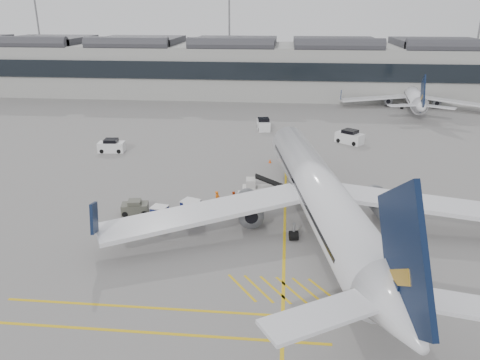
# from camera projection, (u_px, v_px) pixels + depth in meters

# --- Properties ---
(ground) EXTENTS (220.00, 220.00, 0.00)m
(ground) POSITION_uv_depth(u_px,v_px,m) (170.00, 238.00, 40.93)
(ground) COLOR gray
(ground) RESTS_ON ground
(terminal) EXTENTS (200.00, 20.45, 12.40)m
(terminal) POSITION_uv_depth(u_px,v_px,m) (244.00, 67.00, 105.84)
(terminal) COLOR #9E9E99
(terminal) RESTS_ON ground
(light_masts) EXTENTS (113.00, 0.60, 25.45)m
(light_masts) POSITION_uv_depth(u_px,v_px,m) (243.00, 26.00, 116.19)
(light_masts) COLOR slate
(light_masts) RESTS_ON ground
(apron_markings) EXTENTS (0.25, 60.00, 0.01)m
(apron_markings) POSITION_uv_depth(u_px,v_px,m) (285.00, 199.00, 49.33)
(apron_markings) COLOR gold
(apron_markings) RESTS_ON ground
(airliner_main) EXTENTS (38.56, 42.46, 11.36)m
(airliner_main) POSITION_uv_depth(u_px,v_px,m) (321.00, 195.00, 41.48)
(airliner_main) COLOR silver
(airliner_main) RESTS_ON ground
(airliner_far) EXTENTS (28.31, 31.12, 8.30)m
(airliner_far) POSITION_uv_depth(u_px,v_px,m) (413.00, 96.00, 92.19)
(airliner_far) COLOR silver
(airliner_far) RESTS_ON ground
(belt_loader) EXTENTS (5.26, 2.04, 2.12)m
(belt_loader) POSITION_uv_depth(u_px,v_px,m) (261.00, 188.00, 50.44)
(belt_loader) COLOR beige
(belt_loader) RESTS_ON ground
(baggage_cart_a) EXTENTS (1.79, 1.50, 1.83)m
(baggage_cart_a) POSITION_uv_depth(u_px,v_px,m) (246.00, 201.00, 46.22)
(baggage_cart_a) COLOR gray
(baggage_cart_a) RESTS_ON ground
(baggage_cart_b) EXTENTS (2.09, 1.92, 1.80)m
(baggage_cart_b) POSITION_uv_depth(u_px,v_px,m) (191.00, 208.00, 44.60)
(baggage_cart_b) COLOR gray
(baggage_cart_b) RESTS_ON ground
(baggage_cart_c) EXTENTS (1.77, 1.56, 1.61)m
(baggage_cart_c) POSITION_uv_depth(u_px,v_px,m) (160.00, 214.00, 43.67)
(baggage_cart_c) COLOR gray
(baggage_cart_c) RESTS_ON ground
(baggage_cart_d) EXTENTS (2.08, 1.88, 1.82)m
(baggage_cart_d) POSITION_uv_depth(u_px,v_px,m) (192.00, 211.00, 43.97)
(baggage_cart_d) COLOR gray
(baggage_cart_d) RESTS_ON ground
(ramp_agent_a) EXTENTS (0.72, 0.82, 1.90)m
(ramp_agent_a) POSITION_uv_depth(u_px,v_px,m) (217.00, 200.00, 46.51)
(ramp_agent_a) COLOR orange
(ramp_agent_a) RESTS_ON ground
(ramp_agent_b) EXTENTS (1.01, 0.97, 1.64)m
(ramp_agent_b) POSITION_uv_depth(u_px,v_px,m) (233.00, 199.00, 47.11)
(ramp_agent_b) COLOR #EA3F0C
(ramp_agent_b) RESTS_ON ground
(pushback_tug) EXTENTS (2.78, 2.01, 1.41)m
(pushback_tug) POSITION_uv_depth(u_px,v_px,m) (135.00, 208.00, 45.56)
(pushback_tug) COLOR #4B4B40
(pushback_tug) RESTS_ON ground
(safety_cone_nose) EXTENTS (0.38, 0.38, 0.53)m
(safety_cone_nose) POSITION_uv_depth(u_px,v_px,m) (270.00, 161.00, 60.49)
(safety_cone_nose) COLOR #F24C0A
(safety_cone_nose) RESTS_ON ground
(safety_cone_engine) EXTENTS (0.37, 0.37, 0.52)m
(safety_cone_engine) POSITION_uv_depth(u_px,v_px,m) (317.00, 220.00, 43.81)
(safety_cone_engine) COLOR #F24C0A
(safety_cone_engine) RESTS_ON ground
(service_van_left) EXTENTS (3.69, 2.08, 1.82)m
(service_van_left) POSITION_uv_depth(u_px,v_px,m) (111.00, 146.00, 64.94)
(service_van_left) COLOR silver
(service_van_left) RESTS_ON ground
(service_van_mid) EXTENTS (2.46, 4.00, 1.92)m
(service_van_mid) POSITION_uv_depth(u_px,v_px,m) (263.00, 125.00, 76.51)
(service_van_mid) COLOR silver
(service_van_mid) RESTS_ON ground
(service_van_right) EXTENTS (4.32, 3.94, 2.02)m
(service_van_right) POSITION_uv_depth(u_px,v_px,m) (350.00, 137.00, 69.02)
(service_van_right) COLOR silver
(service_van_right) RESTS_ON ground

